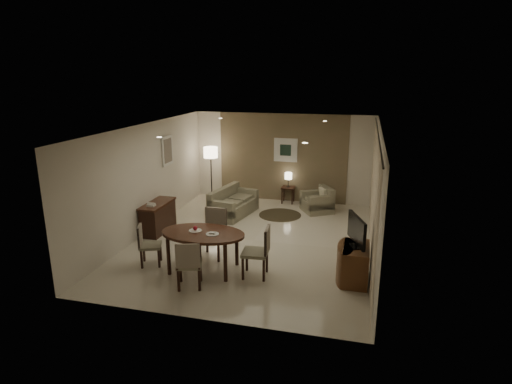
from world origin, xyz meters
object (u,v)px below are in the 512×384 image
(tv_cabinet, at_px, (355,264))
(chair_far, at_px, (212,234))
(dining_table, at_px, (203,251))
(chair_left, at_px, (151,245))
(armchair, at_px, (317,200))
(console_desk, at_px, (158,217))
(floor_lamp, at_px, (211,174))
(side_table, at_px, (288,195))
(chair_near, at_px, (189,263))
(sofa, at_px, (234,202))
(chair_right, at_px, (255,252))

(tv_cabinet, height_order, chair_far, chair_far)
(dining_table, bearing_deg, chair_left, -177.79)
(armchair, bearing_deg, chair_far, -57.16)
(console_desk, bearing_deg, floor_lamp, 82.83)
(floor_lamp, bearing_deg, chair_far, -69.72)
(side_table, bearing_deg, chair_left, -111.35)
(chair_far, xyz_separation_m, side_table, (0.87, 4.39, -0.28))
(chair_near, bearing_deg, chair_far, -106.57)
(tv_cabinet, xyz_separation_m, side_table, (-2.16, 4.75, -0.10))
(dining_table, distance_m, sofa, 3.52)
(chair_far, bearing_deg, dining_table, -85.94)
(chair_left, height_order, sofa, chair_left)
(side_table, distance_m, floor_lamp, 2.46)
(dining_table, xyz_separation_m, chair_near, (0.00, -0.73, 0.07))
(console_desk, xyz_separation_m, chair_far, (1.86, -1.14, 0.15))
(tv_cabinet, bearing_deg, console_desk, 162.95)
(tv_cabinet, relative_size, armchair, 1.13)
(chair_right, xyz_separation_m, floor_lamp, (-2.61, 4.70, 0.33))
(side_table, height_order, floor_lamp, floor_lamp)
(tv_cabinet, bearing_deg, armchair, 106.32)
(sofa, xyz_separation_m, floor_lamp, (-1.09, 1.19, 0.47))
(tv_cabinet, bearing_deg, chair_left, -175.67)
(tv_cabinet, xyz_separation_m, sofa, (-3.44, 3.23, 0.03))
(tv_cabinet, xyz_separation_m, chair_left, (-4.14, -0.31, 0.08))
(tv_cabinet, bearing_deg, floor_lamp, 135.72)
(chair_near, height_order, sofa, chair_near)
(armchair, bearing_deg, chair_right, -40.24)
(chair_near, xyz_separation_m, chair_left, (-1.15, 0.69, -0.04))
(sofa, relative_size, armchair, 2.01)
(chair_left, bearing_deg, side_table, -42.30)
(floor_lamp, bearing_deg, dining_table, -71.88)
(floor_lamp, bearing_deg, side_table, 8.17)
(chair_left, bearing_deg, chair_near, -141.84)
(dining_table, xyz_separation_m, side_table, (0.83, 5.02, -0.15))
(dining_table, bearing_deg, console_desk, 137.00)
(console_desk, bearing_deg, chair_right, -30.95)
(chair_right, relative_size, armchair, 1.28)
(chair_far, height_order, armchair, chair_far)
(armchair, distance_m, floor_lamp, 3.38)
(console_desk, height_order, armchair, console_desk)
(dining_table, bearing_deg, armchair, 67.57)
(chair_far, xyz_separation_m, floor_lamp, (-1.50, 4.05, 0.32))
(tv_cabinet, xyz_separation_m, dining_table, (-2.99, -0.27, 0.05))
(chair_near, xyz_separation_m, floor_lamp, (-1.54, 5.41, 0.37))
(chair_near, bearing_deg, sofa, -102.18)
(dining_table, height_order, armchair, dining_table)
(chair_far, bearing_deg, sofa, 99.01)
(tv_cabinet, bearing_deg, chair_far, 173.18)
(chair_left, xyz_separation_m, chair_right, (2.23, 0.03, 0.08))
(console_desk, distance_m, floor_lamp, 2.97)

